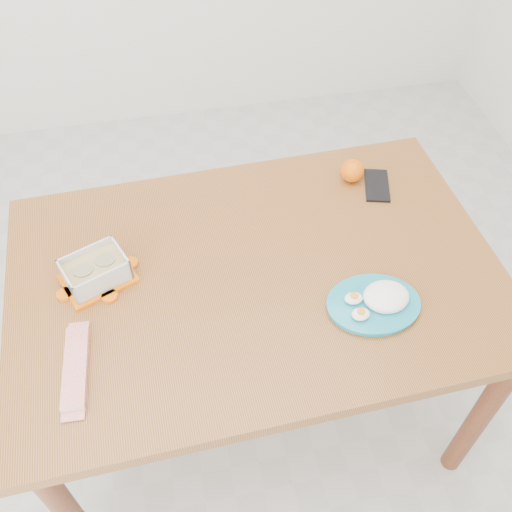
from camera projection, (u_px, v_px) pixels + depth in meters
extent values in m
plane|color=#B7B7B2|center=(217.00, 390.00, 2.11)|extent=(3.50, 3.50, 0.00)
cube|color=#97562A|center=(256.00, 276.00, 1.52)|extent=(1.32, 0.91, 0.04)
cylinder|color=brown|center=(481.00, 415.00, 1.66)|extent=(0.06, 0.06, 0.71)
cylinder|color=brown|center=(65.00, 293.00, 1.95)|extent=(0.06, 0.06, 0.71)
cylinder|color=brown|center=(385.00, 235.00, 2.13)|extent=(0.06, 0.06, 0.71)
cube|color=#E46306|center=(98.00, 279.00, 1.48)|extent=(0.21, 0.19, 0.01)
cube|color=silver|center=(95.00, 269.00, 1.46)|extent=(0.19, 0.16, 0.06)
cube|color=tan|center=(96.00, 271.00, 1.46)|extent=(0.17, 0.15, 0.04)
cylinder|color=#8B855B|center=(83.00, 272.00, 1.44)|extent=(0.07, 0.07, 0.02)
cylinder|color=#8B855B|center=(105.00, 262.00, 1.46)|extent=(0.07, 0.07, 0.02)
sphere|color=orange|center=(352.00, 171.00, 1.72)|extent=(0.07, 0.07, 0.07)
cylinder|color=teal|center=(373.00, 305.00, 1.43)|extent=(0.24, 0.24, 0.01)
ellipsoid|color=white|center=(387.00, 294.00, 1.41)|extent=(0.12, 0.10, 0.05)
ellipsoid|color=white|center=(354.00, 298.00, 1.42)|extent=(0.05, 0.04, 0.02)
ellipsoid|color=white|center=(361.00, 314.00, 1.39)|extent=(0.05, 0.04, 0.02)
cube|color=red|center=(76.00, 367.00, 1.31)|extent=(0.06, 0.22, 0.02)
cube|color=black|center=(377.00, 185.00, 1.72)|extent=(0.11, 0.15, 0.01)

